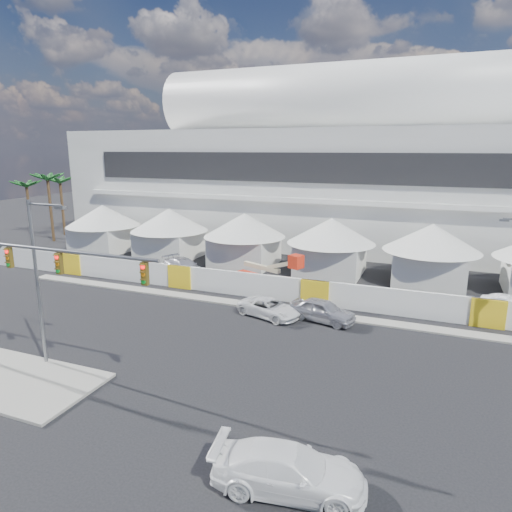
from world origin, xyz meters
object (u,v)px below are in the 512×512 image
at_px(sedan_silver, 322,310).
at_px(lot_car_c, 184,267).
at_px(boom_lift, 259,277).
at_px(pickup_near, 289,470).
at_px(lot_car_a, 508,305).
at_px(pickup_curb, 269,308).
at_px(traffic_mast, 7,290).
at_px(streetlight_median, 39,272).

relative_size(sedan_silver, lot_car_c, 0.86).
relative_size(lot_car_c, boom_lift, 0.71).
relative_size(pickup_near, boom_lift, 0.72).
bearing_deg(pickup_near, lot_car_a, -31.53).
bearing_deg(lot_car_c, lot_car_a, -61.61).
bearing_deg(pickup_near, lot_car_c, 28.65).
height_order(pickup_curb, boom_lift, boom_lift).
distance_m(lot_car_a, lot_car_c, 27.47).
xyz_separation_m(sedan_silver, lot_car_c, (-15.18, 6.78, -0.01)).
bearing_deg(lot_car_c, traffic_mast, -147.24).
xyz_separation_m(pickup_curb, boom_lift, (-3.16, 6.00, 0.34)).
height_order(streetlight_median, boom_lift, streetlight_median).
bearing_deg(pickup_near, streetlight_median, 65.67).
bearing_deg(pickup_curb, boom_lift, 45.13).
bearing_deg(boom_lift, sedan_silver, -15.46).
xyz_separation_m(lot_car_c, traffic_mast, (1.46, -20.21, 3.86)).
xyz_separation_m(sedan_silver, pickup_curb, (-3.78, -0.57, -0.14)).
xyz_separation_m(pickup_near, lot_car_c, (-17.97, 23.17, -0.01)).
relative_size(traffic_mast, streetlight_median, 1.37).
distance_m(traffic_mast, boom_lift, 20.38).
bearing_deg(lot_car_c, sedan_silver, -85.43).
relative_size(sedan_silver, lot_car_a, 1.23).
bearing_deg(lot_car_a, pickup_curb, 127.86).
height_order(sedan_silver, pickup_curb, sedan_silver).
xyz_separation_m(pickup_near, lot_car_a, (9.50, 23.05, -0.17)).
relative_size(lot_car_a, streetlight_median, 0.42).
height_order(pickup_curb, lot_car_c, lot_car_c).
distance_m(sedan_silver, lot_car_a, 13.98).
relative_size(pickup_near, lot_car_a, 1.45).
bearing_deg(pickup_curb, pickup_near, -140.12).
bearing_deg(pickup_near, traffic_mast, 70.71).
height_order(lot_car_c, streetlight_median, streetlight_median).
height_order(lot_car_c, traffic_mast, traffic_mast).
bearing_deg(streetlight_median, pickup_curb, 52.59).
xyz_separation_m(pickup_curb, lot_car_a, (16.07, 7.23, -0.03)).
xyz_separation_m(streetlight_median, boom_lift, (5.73, 17.62, -4.38)).
xyz_separation_m(pickup_curb, pickup_near, (6.57, -15.82, 0.14)).
bearing_deg(pickup_curb, traffic_mast, 159.63).
relative_size(sedan_silver, streetlight_median, 0.51).
height_order(lot_car_a, boom_lift, boom_lift).
height_order(sedan_silver, boom_lift, boom_lift).
relative_size(sedan_silver, pickup_curb, 0.98).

